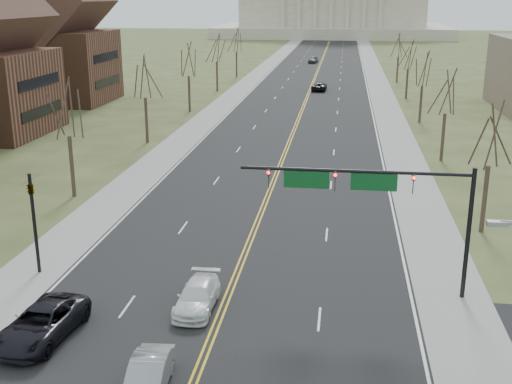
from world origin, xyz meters
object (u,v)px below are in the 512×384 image
(car_far_nb, at_px, (319,86))
(car_far_sb, at_px, (313,60))
(signal_left, at_px, (33,212))
(signal_mast, at_px, (372,191))
(car_sb_inner_lead, at_px, (148,377))
(car_sb_outer_lead, at_px, (42,323))
(car_sb_inner_second, at_px, (197,296))

(car_far_nb, distance_m, car_far_sb, 46.86)
(signal_left, height_order, car_far_sb, signal_left)
(signal_mast, distance_m, signal_left, 19.06)
(car_sb_inner_lead, bearing_deg, car_far_sb, 86.33)
(signal_left, relative_size, car_far_nb, 1.17)
(car_sb_outer_lead, distance_m, car_far_sb, 131.69)
(signal_left, distance_m, car_sb_outer_lead, 8.54)
(signal_mast, height_order, signal_left, signal_mast)
(signal_mast, height_order, car_far_nb, signal_mast)
(signal_mast, bearing_deg, car_far_nb, 94.32)
(car_sb_inner_lead, xyz_separation_m, car_far_nb, (3.24, 88.28, 0.01))
(car_sb_inner_second, bearing_deg, signal_left, 162.82)
(car_sb_inner_second, bearing_deg, car_far_sb, 90.35)
(car_far_nb, height_order, car_far_sb, car_far_sb)
(car_far_sb, bearing_deg, signal_mast, -78.29)
(car_far_nb, bearing_deg, car_sb_inner_lead, 90.34)
(signal_mast, distance_m, car_sb_outer_lead, 17.62)
(signal_left, bearing_deg, car_sb_inner_second, -17.31)
(car_sb_inner_second, height_order, car_far_nb, car_far_nb)
(signal_left, bearing_deg, car_sb_outer_lead, -63.14)
(car_sb_outer_lead, xyz_separation_m, car_far_sb, (6.05, 131.55, 0.01))
(car_sb_inner_second, distance_m, car_far_nb, 80.88)
(signal_left, bearing_deg, car_sb_inner_lead, -47.21)
(car_far_sb, bearing_deg, car_sb_outer_lead, -85.19)
(car_sb_outer_lead, distance_m, car_sb_inner_second, 7.68)
(car_sb_inner_second, bearing_deg, car_sb_inner_lead, -92.60)
(signal_left, bearing_deg, signal_mast, -0.00)
(signal_mast, relative_size, car_sb_outer_lead, 2.15)
(car_sb_inner_lead, bearing_deg, car_sb_outer_lead, 147.10)
(signal_left, distance_m, car_far_sb, 124.81)
(signal_mast, relative_size, car_sb_inner_lead, 2.84)
(car_sb_outer_lead, bearing_deg, car_sb_inner_second, 36.76)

